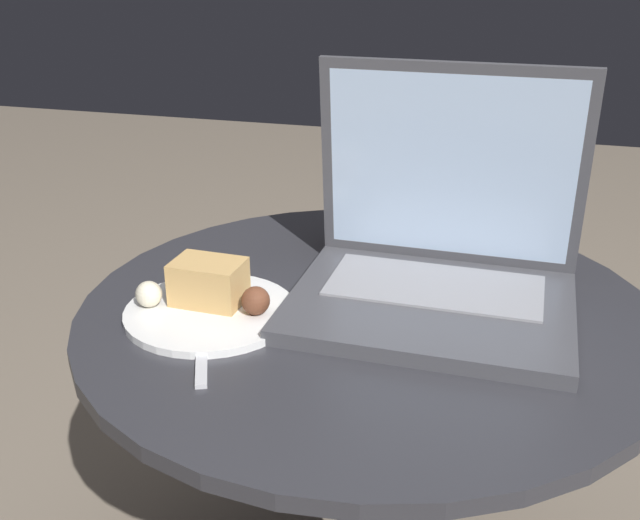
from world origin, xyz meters
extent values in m
cylinder|color=black|center=(0.00, 0.00, 0.26)|extent=(0.07, 0.07, 0.49)
cylinder|color=#2D2D33|center=(0.00, 0.00, 0.51)|extent=(0.69, 0.69, 0.02)
cube|color=silver|center=(-0.16, -0.07, 0.52)|extent=(0.18, 0.14, 0.00)
cube|color=#47474C|center=(0.07, 0.00, 0.53)|extent=(0.33, 0.26, 0.02)
cube|color=gray|center=(0.08, 0.03, 0.54)|extent=(0.26, 0.13, 0.00)
cube|color=#47474C|center=(0.08, 0.11, 0.67)|extent=(0.33, 0.04, 0.26)
cube|color=silver|center=(0.08, 0.11, 0.66)|extent=(0.30, 0.03, 0.23)
cylinder|color=#C6701E|center=(-0.06, 0.18, 0.61)|extent=(0.06, 0.06, 0.18)
cylinder|color=white|center=(-0.06, 0.18, 0.71)|extent=(0.06, 0.06, 0.02)
cylinder|color=white|center=(-0.17, -0.08, 0.52)|extent=(0.20, 0.20, 0.01)
cube|color=tan|center=(-0.18, -0.06, 0.55)|extent=(0.08, 0.06, 0.05)
sphere|color=brown|center=(-0.12, -0.07, 0.54)|extent=(0.03, 0.03, 0.03)
sphere|color=beige|center=(-0.24, -0.09, 0.54)|extent=(0.03, 0.03, 0.03)
cube|color=silver|center=(-0.14, -0.17, 0.52)|extent=(0.06, 0.12, 0.00)
cube|color=silver|center=(-0.18, -0.09, 0.52)|extent=(0.04, 0.06, 0.00)
camera|label=1|loc=(0.16, -0.79, 0.92)|focal=42.00mm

